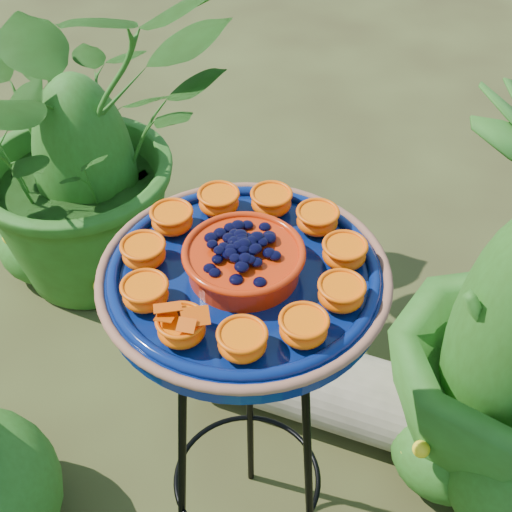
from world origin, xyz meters
The scene contains 4 objects.
tripod_stand centered at (0.11, -0.02, 0.48)m, with size 0.37×0.37×0.79m.
feeder_dish centered at (0.11, -0.02, 0.83)m, with size 0.52×0.52×0.09m.
driftwood_log centered at (0.14, 0.37, 0.10)m, with size 0.21×0.21×0.62m, color tan.
shrub_back_left centered at (-0.67, 0.64, 0.47)m, with size 0.84×0.73×0.93m, color #265215.
Camera 1 is at (0.42, -0.68, 1.54)m, focal length 50.00 mm.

